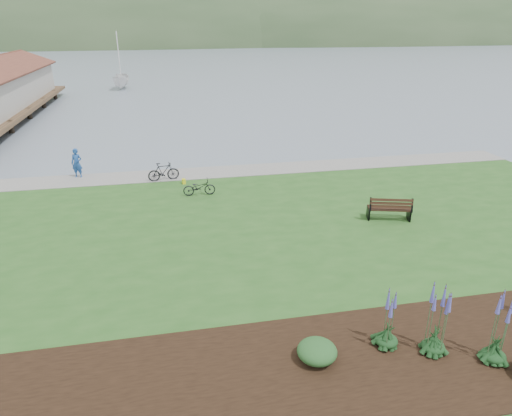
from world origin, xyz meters
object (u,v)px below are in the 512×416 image
Objects in this scene: sailboat at (122,89)px; park_bench at (390,208)px; person at (76,161)px; bicycle_a at (199,187)px.

park_bench is at bearing -70.04° from sailboat.
sailboat is (-0.25, 39.59, -1.38)m from person.
park_bench is 0.08× the size of sailboat.
bicycle_a is 44.26m from sailboat.
bicycle_a is (6.43, -4.16, -0.56)m from person.
park_bench is 50.70m from sailboat.
sailboat is (-6.67, 43.75, -0.82)m from bicycle_a.
person is 1.21× the size of bicycle_a.
park_bench is 1.22× the size of bicycle_a.
bicycle_a is at bearing -15.55° from person.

